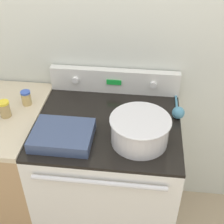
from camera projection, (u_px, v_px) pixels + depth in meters
The scene contains 9 objects.
kitchen_wall at pixel (116, 39), 1.82m from camera, with size 8.00×0.05×2.50m.
stove_range at pixel (109, 179), 1.98m from camera, with size 0.79×0.72×0.92m.
control_panel at pixel (114, 81), 1.92m from camera, with size 0.79×0.07×0.15m.
side_counter at pixel (1, 169), 2.05m from camera, with size 0.64×0.69×0.94m.
mixing_bowl at pixel (140, 129), 1.54m from camera, with size 0.30×0.30×0.14m.
casserole_dish at pixel (62, 135), 1.57m from camera, with size 0.30×0.25×0.06m.
ladle at pixel (178, 111), 1.74m from camera, with size 0.07×0.31×0.07m.
spice_jar_blue_cap at pixel (26, 98), 1.80m from camera, with size 0.06×0.06×0.09m.
spice_jar_yellow_cap at pixel (5, 109), 1.71m from camera, with size 0.06×0.06×0.09m.
Camera 1 is at (0.18, -0.98, 1.99)m, focal length 50.00 mm.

